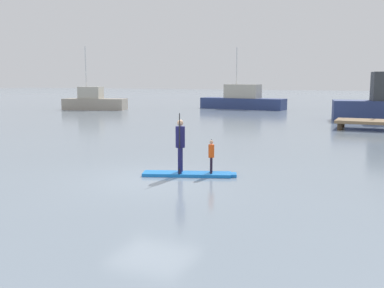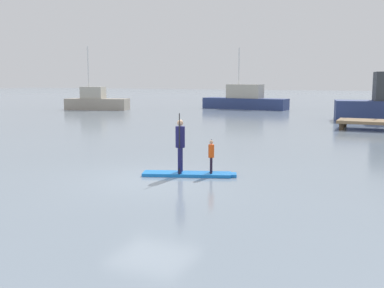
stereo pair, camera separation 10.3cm
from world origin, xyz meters
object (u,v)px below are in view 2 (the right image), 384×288
at_px(paddleboard_near, 189,174).
at_px(paddler_adult, 180,142).
at_px(paddler_child_solo, 211,155).
at_px(fishing_boat_green_midground, 96,101).
at_px(fishing_boat_white_large, 245,100).

distance_m(paddleboard_near, paddler_adult, 1.06).
bearing_deg(paddler_child_solo, fishing_boat_green_midground, 132.51).
distance_m(paddler_adult, fishing_boat_white_large, 33.34).
bearing_deg(paddler_adult, fishing_boat_green_midground, 130.93).
xyz_separation_m(paddler_adult, paddler_child_solo, (0.92, 0.35, -0.39)).
bearing_deg(fishing_boat_green_midground, paddleboard_near, -48.61).
bearing_deg(fishing_boat_green_midground, paddler_child_solo, -47.49).
relative_size(paddler_adult, fishing_boat_green_midground, 0.29).
bearing_deg(paddler_adult, paddler_child_solo, 20.90).
relative_size(paddleboard_near, paddler_child_solo, 2.84).
distance_m(paddler_adult, fishing_boat_green_midground, 33.01).
distance_m(paddleboard_near, paddler_child_solo, 0.94).
relative_size(paddleboard_near, paddler_adult, 1.56).
bearing_deg(paddler_adult, fishing_boat_white_large, 104.17).
xyz_separation_m(paddler_adult, fishing_boat_green_midground, (-21.62, 24.94, -0.23)).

